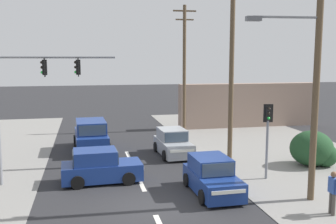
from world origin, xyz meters
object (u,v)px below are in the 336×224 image
Objects in this scene: utility_pole_background_right at (184,66)px; hatchback_kerbside_parked at (173,143)px; utility_pole_foreground_right at (314,66)px; utility_pole_midground_right at (232,58)px; suv_crossing_left at (91,136)px; hatchback_receding_far at (100,167)px; pedestrian_at_kerb at (333,190)px; traffic_signal_mast at (27,92)px; pedestal_signal_right_kerb at (268,129)px; hatchback_oncoming_near at (212,177)px.

utility_pole_background_right is 9.29m from hatchback_kerbside_parked.
utility_pole_midground_right is at bearing 97.21° from utility_pole_foreground_right.
suv_crossing_left is (-7.51, 4.06, -4.78)m from utility_pole_midground_right.
utility_pole_foreground_right reaches higher than hatchback_receding_far.
hatchback_kerbside_parked is 2.27× the size of pedestrian_at_kerb.
pedestal_signal_right_kerb is at bearing -9.00° from traffic_signal_mast.
hatchback_oncoming_near is 10.18m from suv_crossing_left.
traffic_signal_mast is at bearing -131.37° from utility_pole_background_right.
utility_pole_foreground_right reaches higher than pedestal_signal_right_kerb.
utility_pole_foreground_right is 6.03m from hatchback_oncoming_near.
hatchback_oncoming_near is at bearing -61.67° from suv_crossing_left.
utility_pole_foreground_right reaches higher than hatchback_kerbside_parked.
utility_pole_foreground_right is 0.92× the size of utility_pole_midground_right.
utility_pole_midground_right reaches higher than suv_crossing_left.
hatchback_oncoming_near is at bearing -21.48° from traffic_signal_mast.
utility_pole_midground_right is at bearing 95.97° from pedestrian_at_kerb.
utility_pole_foreground_right is 10.15m from hatchback_receding_far.
pedestrian_at_kerb is (0.02, -1.56, -4.42)m from utility_pole_foreground_right.
utility_pole_foreground_right is at bearing -82.79° from utility_pole_midground_right.
hatchback_kerbside_parked is at bearing 146.61° from utility_pole_midground_right.
hatchback_receding_far is (-7.05, -12.04, -4.38)m from utility_pole_background_right.
suv_crossing_left is at bearing 124.53° from pedestrian_at_kerb.
traffic_signal_mast is 1.64× the size of hatchback_oncoming_near.
traffic_signal_mast is (-10.14, -11.51, -0.94)m from utility_pole_background_right.
hatchback_receding_far is (-7.22, -2.43, -4.96)m from utility_pole_midground_right.
hatchback_kerbside_parked is (-2.65, -7.75, -4.38)m from utility_pole_background_right.
utility_pole_background_right is 1.61× the size of traffic_signal_mast.
pedestal_signal_right_kerb is (0.62, -13.21, -2.67)m from utility_pole_background_right.
hatchback_kerbside_parked is at bearing 110.25° from pedestrian_at_kerb.
pedestal_signal_right_kerb is 0.97× the size of hatchback_oncoming_near.
utility_pole_background_right is 10.11m from suv_crossing_left.
pedestal_signal_right_kerb reaches higher than hatchback_kerbside_parked.
utility_pole_midground_right reaches higher than pedestrian_at_kerb.
utility_pole_midground_right is at bearing 61.40° from hatchback_oncoming_near.
pedestrian_at_kerb is (8.35, -12.14, 0.04)m from suv_crossing_left.
utility_pole_midground_right is 9.40m from pedestrian_at_kerb.
pedestal_signal_right_kerb is (-0.38, 2.91, -2.93)m from utility_pole_foreground_right.
hatchback_oncoming_near is at bearing 155.26° from utility_pole_foreground_right.
hatchback_kerbside_parked is at bearing -108.90° from utility_pole_background_right.
hatchback_kerbside_parked is at bearing 120.89° from pedestal_signal_right_kerb.
utility_pole_background_right is at bearing 71.10° from hatchback_kerbside_parked.
hatchback_oncoming_near is 6.76m from hatchback_kerbside_parked.
utility_pole_background_right is at bearing 80.21° from hatchback_oncoming_near.
traffic_signal_mast reaches higher than suv_crossing_left.
hatchback_receding_far is at bearing -9.70° from traffic_signal_mast.
pedestrian_at_kerb is (0.40, -4.47, -1.49)m from pedestal_signal_right_kerb.
pedestal_signal_right_kerb is 3.79m from hatchback_oncoming_near.
utility_pole_midground_right is 10.59m from traffic_signal_mast.
suv_crossing_left reaches higher than pedestrian_at_kerb.
utility_pole_foreground_right is at bearing -82.60° from pedestal_signal_right_kerb.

